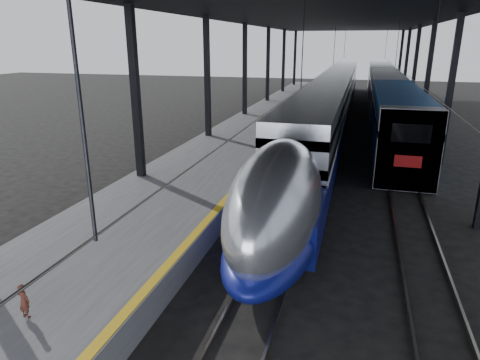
% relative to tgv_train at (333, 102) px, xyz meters
% --- Properties ---
extents(ground, '(160.00, 160.00, 0.00)m').
position_rel_tgv_train_xyz_m(ground, '(-2.00, -27.53, -2.03)').
color(ground, black).
rests_on(ground, ground).
extents(platform, '(6.00, 80.00, 1.00)m').
position_rel_tgv_train_xyz_m(platform, '(-5.50, -7.53, -1.53)').
color(platform, '#4C4C4F').
rests_on(platform, ground).
extents(yellow_strip, '(0.30, 80.00, 0.01)m').
position_rel_tgv_train_xyz_m(yellow_strip, '(-2.70, -7.53, -1.02)').
color(yellow_strip, gold).
rests_on(yellow_strip, platform).
extents(rails, '(6.52, 80.00, 0.16)m').
position_rel_tgv_train_xyz_m(rails, '(2.50, -7.53, -1.95)').
color(rails, slate).
rests_on(rails, ground).
extents(canopy, '(18.00, 75.00, 9.47)m').
position_rel_tgv_train_xyz_m(canopy, '(-0.10, -7.53, 7.09)').
color(canopy, black).
rests_on(canopy, ground).
extents(tgv_train, '(3.03, 65.20, 4.34)m').
position_rel_tgv_train_xyz_m(tgv_train, '(0.00, 0.00, 0.00)').
color(tgv_train, silver).
rests_on(tgv_train, ground).
extents(second_train, '(3.11, 56.05, 4.28)m').
position_rel_tgv_train_xyz_m(second_train, '(5.00, 8.49, 0.14)').
color(second_train, navy).
rests_on(second_train, ground).
extents(child, '(0.36, 0.27, 0.89)m').
position_rel_tgv_train_xyz_m(child, '(-4.94, -33.76, -0.58)').
color(child, '#441F16').
rests_on(child, platform).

